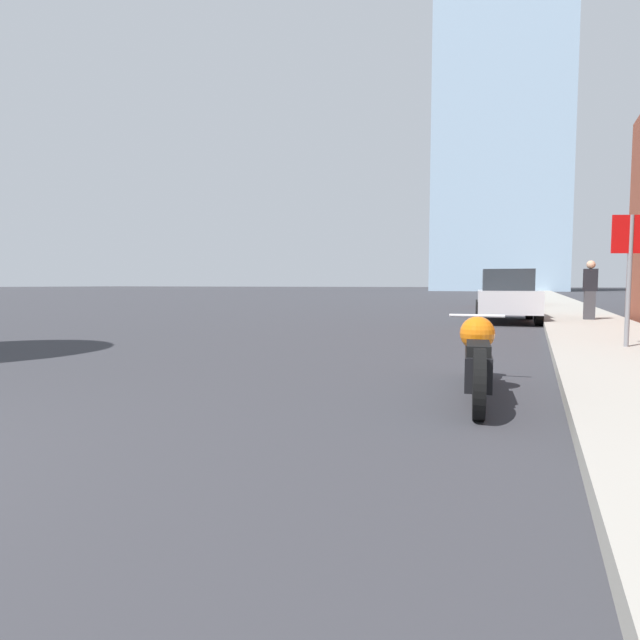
% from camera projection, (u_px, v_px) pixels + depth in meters
% --- Properties ---
extents(sidewalk, '(2.27, 240.00, 0.15)m').
position_uv_depth(sidewalk, '(553.00, 299.00, 36.60)').
color(sidewalk, '#9E998E').
rests_on(sidewalk, ground_plane).
extents(distant_tower, '(21.47, 21.47, 71.50)m').
position_uv_depth(distant_tower, '(505.00, 86.00, 86.97)').
color(distant_tower, '#8CA5BC').
rests_on(distant_tower, ground_plane).
extents(motorcycle, '(0.62, 2.44, 0.80)m').
position_uv_depth(motorcycle, '(477.00, 357.00, 5.13)').
color(motorcycle, black).
rests_on(motorcycle, ground_plane).
extents(parked_car_silver, '(2.08, 4.29, 1.59)m').
position_uv_depth(parked_car_silver, '(506.00, 296.00, 15.22)').
color(parked_car_silver, '#BCBCC1').
rests_on(parked_car_silver, ground_plane).
extents(parked_car_red, '(2.13, 4.40, 1.73)m').
position_uv_depth(parked_car_red, '(512.00, 290.00, 25.02)').
color(parked_car_red, red).
rests_on(parked_car_red, ground_plane).
extents(stop_sign, '(0.57, 0.26, 2.08)m').
position_uv_depth(stop_sign, '(630.00, 257.00, 7.86)').
color(stop_sign, slate).
rests_on(stop_sign, sidewalk).
extents(pedestrian, '(0.36, 0.23, 1.66)m').
position_uv_depth(pedestrian, '(590.00, 289.00, 14.05)').
color(pedestrian, '#38383D').
rests_on(pedestrian, sidewalk).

